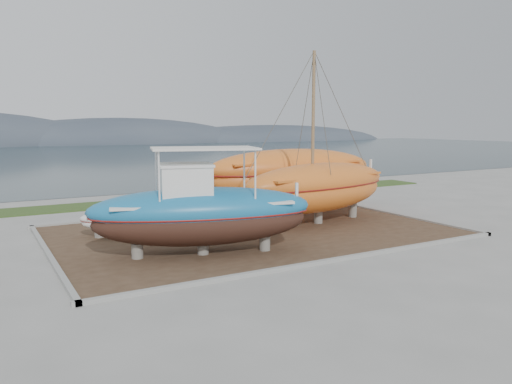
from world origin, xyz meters
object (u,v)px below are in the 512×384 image
blue_caique (202,201)px  orange_bare_hull (292,180)px  white_dinghy (125,224)px  orange_sailboat (320,139)px

blue_caique → orange_bare_hull: bearing=53.8°
blue_caique → white_dinghy: size_ratio=2.19×
white_dinghy → orange_bare_hull: 10.93m
blue_caique → orange_sailboat: size_ratio=0.92×
orange_sailboat → orange_bare_hull: bearing=65.0°
blue_caique → orange_bare_hull: 11.22m
white_dinghy → orange_sailboat: size_ratio=0.42×
white_dinghy → orange_sailboat: orange_sailboat is taller
orange_bare_hull → white_dinghy: bearing=-164.3°
blue_caique → orange_bare_hull: blue_caique is taller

